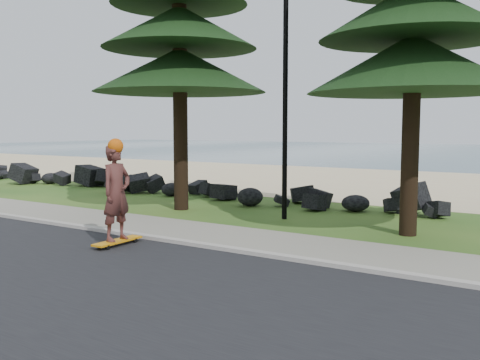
# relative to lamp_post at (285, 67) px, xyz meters

# --- Properties ---
(ground) EXTENTS (160.00, 160.00, 0.00)m
(ground) POSITION_rel_lamp_post_xyz_m (0.00, -3.20, -4.13)
(ground) COLOR #255119
(ground) RESTS_ON ground
(road) EXTENTS (160.00, 7.00, 0.02)m
(road) POSITION_rel_lamp_post_xyz_m (0.00, -7.70, -4.12)
(road) COLOR black
(road) RESTS_ON ground
(kerb) EXTENTS (160.00, 0.20, 0.10)m
(kerb) POSITION_rel_lamp_post_xyz_m (0.00, -4.10, -4.08)
(kerb) COLOR #ADA59C
(kerb) RESTS_ON ground
(sidewalk) EXTENTS (160.00, 2.00, 0.08)m
(sidewalk) POSITION_rel_lamp_post_xyz_m (0.00, -3.00, -4.09)
(sidewalk) COLOR gray
(sidewalk) RESTS_ON ground
(beach_sand) EXTENTS (160.00, 15.00, 0.01)m
(beach_sand) POSITION_rel_lamp_post_xyz_m (0.00, 11.30, -4.13)
(beach_sand) COLOR beige
(beach_sand) RESTS_ON ground
(seawall_boulders) EXTENTS (60.00, 2.40, 1.10)m
(seawall_boulders) POSITION_rel_lamp_post_xyz_m (0.00, 2.40, -4.13)
(seawall_boulders) COLOR black
(seawall_boulders) RESTS_ON ground
(lamp_post) EXTENTS (0.25, 0.14, 8.14)m
(lamp_post) POSITION_rel_lamp_post_xyz_m (0.00, 0.00, 0.00)
(lamp_post) COLOR black
(lamp_post) RESTS_ON ground
(skateboarder) EXTENTS (0.50, 1.22, 2.27)m
(skateboarder) POSITION_rel_lamp_post_xyz_m (-1.31, -4.98, -3.00)
(skateboarder) COLOR orange
(skateboarder) RESTS_ON ground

